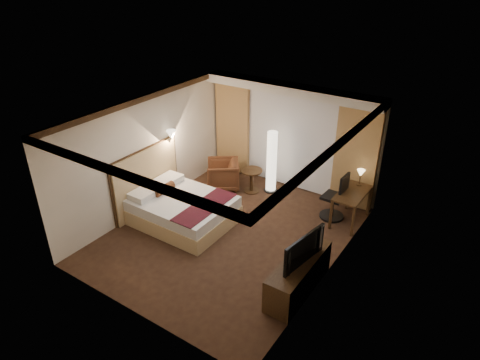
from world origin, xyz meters
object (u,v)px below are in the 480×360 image
Objects in this scene: bed at (183,210)px; armchair at (223,173)px; side_table at (252,181)px; desk at (350,207)px; dresser at (299,275)px; television at (299,246)px; office_chair at (334,195)px; floor_lamp at (272,162)px.

armchair reaches higher than bed.
armchair is (-0.22, 1.82, 0.10)m from bed.
desk reaches higher than side_table.
dresser is (3.36, -2.38, -0.08)m from armchair.
bed is at bearing 89.60° from television.
office_chair is (2.69, 2.04, 0.26)m from bed.
dresser is (3.14, -0.56, 0.02)m from bed.
bed is at bearing -145.98° from desk.
television reaches higher than desk.
armchair is at bearing 144.66° from dresser.
side_table is 0.53× the size of office_chair.
television is at bearing -89.57° from desk.
floor_lamp is 3.65m from television.
office_chair reaches higher than armchair.
side_table is at bearing -142.50° from floor_lamp.
side_table is (0.73, 0.22, -0.10)m from armchair.
desk is at bearing -6.63° from floor_lamp.
desk is (3.09, 2.09, 0.07)m from bed.
television is (2.60, -2.60, 0.66)m from side_table.
armchair reaches higher than desk.
bed is 2.56m from floor_lamp.
desk is at bearing 10.21° from television.
desk is (2.58, 0.05, 0.07)m from side_table.
floor_lamp is (0.39, 0.30, 0.51)m from side_table.
armchair is 0.75× the size of television.
armchair is 2.93m from office_chair.
floor_lamp is 2.24m from desk.
armchair is 4.12m from dresser.
desk reaches higher than bed.
office_chair is 0.68× the size of dresser.
desk is 1.05× the size of television.
office_chair reaches higher than dresser.
television is at bearing -45.02° from side_table.
floor_lamp reaches higher than television.
dresser is at bearing -88.92° from desk.
floor_lamp is 0.96× the size of dresser.
television is at bearing 18.07° from armchair.
floor_lamp is 1.83m from office_chair.
office_chair is at bearing 18.91° from television.
desk is at bearing 1.01° from side_table.
side_table is at bearing 54.75° from television.
floor_lamp is 1.41× the size of office_chair.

